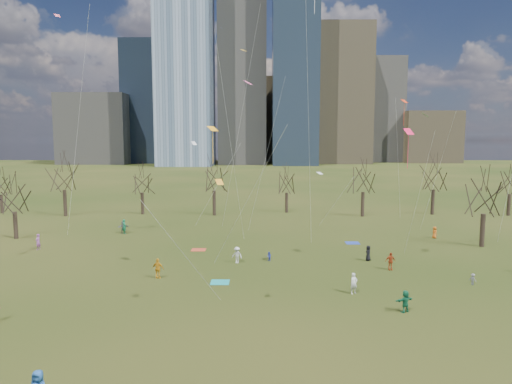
{
  "coord_description": "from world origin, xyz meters",
  "views": [
    {
      "loc": [
        0.27,
        -33.66,
        12.17
      ],
      "look_at": [
        0.0,
        12.0,
        7.0
      ],
      "focal_mm": 32.0,
      "sensor_mm": 36.0,
      "label": 1
    }
  ],
  "objects_px": {
    "blanket_crimson": "(199,250)",
    "person_1": "(354,283)",
    "blanket_navy": "(352,243)",
    "person_4": "(158,269)",
    "blanket_teal": "(220,282)"
  },
  "relations": [
    {
      "from": "blanket_teal",
      "to": "person_4",
      "type": "xyz_separation_m",
      "value": [
        -5.57,
        1.07,
        0.9
      ]
    },
    {
      "from": "blanket_crimson",
      "to": "person_1",
      "type": "distance_m",
      "value": 20.44
    },
    {
      "from": "blanket_navy",
      "to": "person_1",
      "type": "relative_size",
      "value": 0.95
    },
    {
      "from": "person_4",
      "to": "blanket_navy",
      "type": "bearing_deg",
      "value": -131.06
    },
    {
      "from": "person_1",
      "to": "person_4",
      "type": "relative_size",
      "value": 0.93
    },
    {
      "from": "blanket_navy",
      "to": "blanket_crimson",
      "type": "relative_size",
      "value": 1.0
    },
    {
      "from": "blanket_navy",
      "to": "person_1",
      "type": "xyz_separation_m",
      "value": [
        -3.6,
        -18.08,
        0.83
      ]
    },
    {
      "from": "blanket_navy",
      "to": "person_4",
      "type": "height_order",
      "value": "person_4"
    },
    {
      "from": "blanket_crimson",
      "to": "person_1",
      "type": "height_order",
      "value": "person_1"
    },
    {
      "from": "blanket_navy",
      "to": "person_4",
      "type": "bearing_deg",
      "value": -144.81
    },
    {
      "from": "person_1",
      "to": "person_4",
      "type": "height_order",
      "value": "person_4"
    },
    {
      "from": "blanket_crimson",
      "to": "person_1",
      "type": "relative_size",
      "value": 0.95
    },
    {
      "from": "blanket_teal",
      "to": "blanket_crimson",
      "type": "distance_m",
      "value": 12.2
    },
    {
      "from": "blanket_navy",
      "to": "blanket_crimson",
      "type": "bearing_deg",
      "value": -168.9
    },
    {
      "from": "blanket_teal",
      "to": "blanket_crimson",
      "type": "relative_size",
      "value": 1.0
    }
  ]
}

